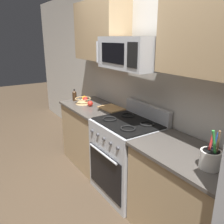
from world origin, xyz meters
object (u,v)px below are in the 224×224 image
at_px(fruit_basket, 83,100).
at_px(apple_loose, 90,104).
at_px(utensil_crock, 210,158).
at_px(range_oven, 127,157).
at_px(bottle_soy, 74,95).
at_px(microwave, 132,53).
at_px(cutting_board, 111,108).

xyz_separation_m(fruit_basket, apple_loose, (0.19, 0.01, -0.01)).
bearing_deg(fruit_basket, utensil_crock, -0.30).
bearing_deg(fruit_basket, range_oven, 2.87).
xyz_separation_m(utensil_crock, apple_loose, (-1.98, 0.02, -0.04)).
bearing_deg(bottle_soy, microwave, 5.41).
bearing_deg(fruit_basket, cutting_board, 24.05).
height_order(fruit_basket, cutting_board, fruit_basket).
relative_size(utensil_crock, fruit_basket, 1.37).
bearing_deg(bottle_soy, fruit_basket, 10.22).
height_order(utensil_crock, fruit_basket, utensil_crock).
xyz_separation_m(utensil_crock, cutting_board, (-1.71, 0.22, -0.07)).
xyz_separation_m(microwave, bottle_soy, (-1.28, -0.12, -0.71)).
height_order(microwave, utensil_crock, microwave).
distance_m(fruit_basket, bottle_soy, 0.23).
distance_m(range_oven, apple_loose, 0.98).
bearing_deg(microwave, cutting_board, 168.09).
distance_m(microwave, cutting_board, 0.99).
distance_m(fruit_basket, apple_loose, 0.19).
relative_size(range_oven, fruit_basket, 4.60).
distance_m(microwave, utensil_crock, 1.33).
bearing_deg(apple_loose, utensil_crock, -0.72).
height_order(fruit_basket, bottle_soy, bottle_soy).
height_order(range_oven, cutting_board, range_oven).
relative_size(microwave, utensil_crock, 2.33).
xyz_separation_m(apple_loose, cutting_board, (0.27, 0.19, -0.03)).
bearing_deg(utensil_crock, fruit_basket, 179.70).
relative_size(microwave, cutting_board, 2.15).
distance_m(range_oven, microwave, 1.23).
relative_size(utensil_crock, cutting_board, 0.93).
xyz_separation_m(utensil_crock, fruit_basket, (-2.18, 0.01, -0.03)).
height_order(range_oven, microwave, microwave).
bearing_deg(cutting_board, apple_loose, -144.32).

